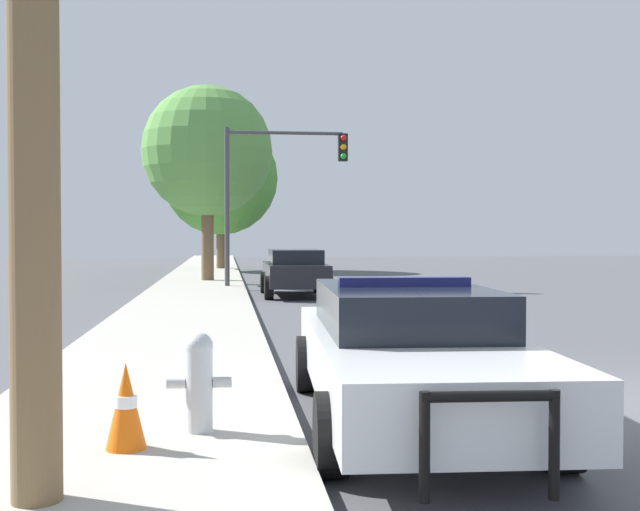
{
  "coord_description": "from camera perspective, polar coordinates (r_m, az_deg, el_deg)",
  "views": [
    {
      "loc": [
        -4.26,
        -8.1,
        1.82
      ],
      "look_at": [
        -1.85,
        12.05,
        1.27
      ],
      "focal_mm": 45.0,
      "sensor_mm": 36.0,
      "label": 1
    }
  ],
  "objects": [
    {
      "name": "sidewalk_left",
      "position": [
        8.33,
        -12.68,
        -10.64
      ],
      "size": [
        3.0,
        110.0,
        0.13
      ],
      "color": "#ADA89E",
      "rests_on": "ground_plane"
    },
    {
      "name": "traffic_cone",
      "position": [
        6.57,
        -13.64,
        -10.33
      ],
      "size": [
        0.32,
        0.32,
        0.68
      ],
      "color": "orange",
      "rests_on": "sidewalk_left"
    },
    {
      "name": "police_car",
      "position": [
        7.81,
        6.25,
        -6.65
      ],
      "size": [
        2.19,
        5.48,
        1.39
      ],
      "rotation": [
        0.0,
        0.0,
        3.09
      ],
      "color": "white",
      "rests_on": "ground_plane"
    },
    {
      "name": "fire_hydrant",
      "position": [
        6.98,
        -8.59,
        -8.67
      ],
      "size": [
        0.55,
        0.24,
        0.85
      ],
      "color": "#B7BCC1",
      "rests_on": "sidewalk_left"
    },
    {
      "name": "tree_sidewalk_mid",
      "position": [
        29.67,
        -8.03,
        7.34
      ],
      "size": [
        4.75,
        4.75,
        7.08
      ],
      "color": "brown",
      "rests_on": "sidewalk_left"
    },
    {
      "name": "tree_sidewalk_far",
      "position": [
        39.68,
        -7.1,
        5.52
      ],
      "size": [
        5.63,
        5.63,
        7.27
      ],
      "color": "brown",
      "rests_on": "sidewalk_left"
    },
    {
      "name": "car_background_midblock",
      "position": [
        23.42,
        -1.8,
        -1.12
      ],
      "size": [
        1.9,
        4.11,
        1.36
      ],
      "rotation": [
        0.0,
        0.0,
        -0.0
      ],
      "color": "black",
      "rests_on": "ground_plane"
    },
    {
      "name": "traffic_light",
      "position": [
        26.26,
        -3.14,
        5.82
      ],
      "size": [
        4.03,
        0.35,
        5.13
      ],
      "color": "#424247",
      "rests_on": "sidewalk_left"
    },
    {
      "name": "ground_plane",
      "position": [
        9.33,
        20.82,
        -9.79
      ],
      "size": [
        110.0,
        110.0,
        0.0
      ],
      "primitive_type": "plane",
      "color": "#4F4F54"
    }
  ]
}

